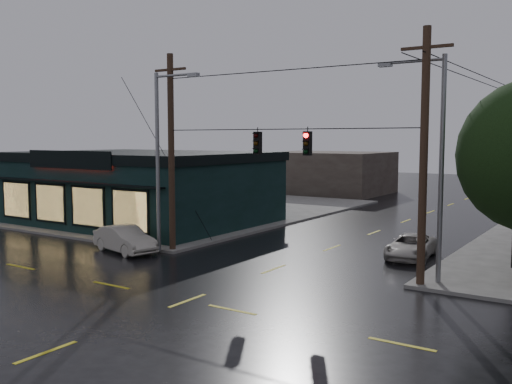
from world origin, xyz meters
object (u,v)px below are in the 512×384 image
Objects in this scene: sedan_cream at (125,239)px; suv_silver at (411,246)px; utility_pole_nw at (173,252)px; utility_pole_ne at (420,287)px.

suv_silver is (12.82, 6.77, -0.11)m from sedan_cream.
utility_pole_nw reaches higher than suv_silver.
utility_pole_ne is 2.42× the size of sedan_cream.
sedan_cream is 14.50m from suv_silver.
sedan_cream is (-14.94, -1.50, 0.69)m from utility_pole_ne.
utility_pole_nw is 2.43× the size of suv_silver.
utility_pole_ne is 5.71m from suv_silver.
utility_pole_ne is 2.43× the size of suv_silver.
utility_pole_nw reaches higher than sedan_cream.
utility_pole_ne is at bearing -73.88° from suv_silver.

